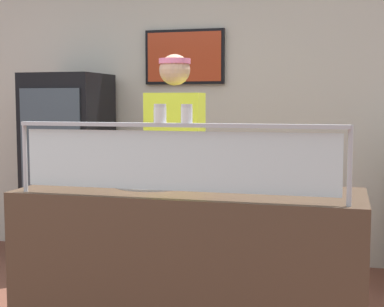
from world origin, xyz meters
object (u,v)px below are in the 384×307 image
worker_figure (175,165)px  drink_fridge (69,167)px  pizza_tray (152,183)px  pizza_server (157,180)px  pepper_flake_shaker (187,115)px  parmesan_shaker (160,115)px

worker_figure → drink_fridge: size_ratio=1.04×
pizza_tray → pizza_server: pizza_server is taller
pepper_flake_shaker → worker_figure: bearing=109.9°
parmesan_shaker → pepper_flake_shaker: 0.14m
pizza_server → worker_figure: size_ratio=0.16×
pizza_tray → pizza_server: (0.03, -0.02, 0.02)m
pepper_flake_shaker → drink_fridge: bearing=130.6°
pepper_flake_shaker → parmesan_shaker: bearing=180.0°
parmesan_shaker → drink_fridge: 2.50m
pizza_server → pizza_tray: bearing=156.5°
pepper_flake_shaker → drink_fridge: (-1.65, 1.93, -0.53)m
pizza_server → worker_figure: 0.60m
pizza_tray → drink_fridge: size_ratio=0.26×
worker_figure → drink_fridge: bearing=143.4°
pizza_tray → drink_fridge: drink_fridge is taller
pepper_flake_shaker → pizza_tray: bearing=129.6°
pizza_server → worker_figure: worker_figure is taller
parmesan_shaker → drink_fridge: (-1.51, 1.93, -0.53)m
pizza_server → worker_figure: bearing=103.1°
drink_fridge → pizza_tray: bearing=-49.2°
pepper_flake_shaker → drink_fridge: drink_fridge is taller
pizza_tray → parmesan_shaker: bearing=-65.4°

